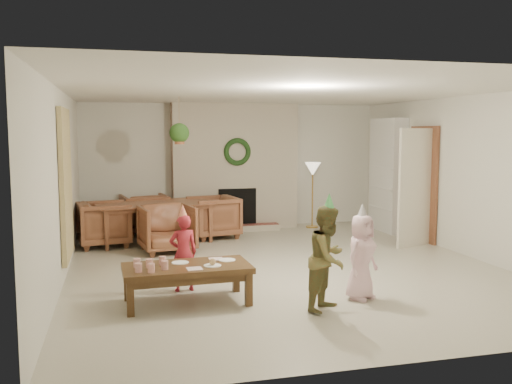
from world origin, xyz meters
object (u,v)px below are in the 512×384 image
object	(u,v)px
dining_chair_far	(144,214)
dining_chair_right	(213,217)
dining_table	(155,223)
coffee_table_top	(187,268)
child_red	(183,253)
child_plaid	(328,258)
dining_chair_left	(104,224)
child_pink	(361,257)
dining_chair_near	(167,229)

from	to	relation	value
dining_chair_far	dining_chair_right	size ratio (longest dim) A/B	1.00
dining_table	coffee_table_top	world-z (taller)	dining_table
dining_table	dining_chair_right	world-z (taller)	dining_chair_right
child_red	child_plaid	distance (m)	1.83
dining_chair_left	child_pink	size ratio (longest dim) A/B	0.85
dining_chair_near	coffee_table_top	world-z (taller)	dining_chair_near
child_red	child_pink	xyz separation A→B (m)	(1.96, -0.84, 0.03)
dining_table	dining_chair_near	xyz separation A→B (m)	(0.14, -0.86, 0.04)
dining_chair_near	child_plaid	xyz separation A→B (m)	(1.44, -3.38, 0.19)
dining_chair_left	dining_chair_far	bearing A→B (deg)	-45.00
dining_chair_right	child_red	distance (m)	3.43
dining_chair_right	child_red	bearing A→B (deg)	-24.96
dining_chair_right	dining_table	bearing A→B (deg)	-90.00
dining_chair_near	child_pink	distance (m)	3.68
child_red	dining_chair_far	bearing A→B (deg)	-91.77
dining_table	dining_chair_left	world-z (taller)	dining_chair_left
child_pink	coffee_table_top	bearing A→B (deg)	137.27
child_red	child_plaid	world-z (taller)	child_plaid
child_red	child_plaid	xyz separation A→B (m)	(1.45, -1.11, 0.10)
coffee_table_top	child_plaid	size ratio (longest dim) A/B	1.24
dining_table	child_plaid	xyz separation A→B (m)	(1.58, -4.24, 0.23)
dining_chair_near	coffee_table_top	bearing A→B (deg)	-99.59
dining_chair_right	child_pink	xyz separation A→B (m)	(1.02, -4.14, 0.12)
dining_chair_left	dining_chair_right	bearing A→B (deg)	-90.00
dining_table	coffee_table_top	distance (m)	3.64
dining_table	dining_chair_far	bearing A→B (deg)	90.00
dining_table	dining_chair_near	world-z (taller)	dining_chair_near
dining_chair_far	dining_chair_right	world-z (taller)	same
dining_chair_right	dining_chair_near	bearing A→B (deg)	-51.34
dining_chair_near	child_plaid	distance (m)	3.68
child_plaid	child_red	bearing A→B (deg)	100.07
dining_table	coffee_table_top	xyz separation A→B (m)	(0.11, -3.63, 0.06)
dining_table	dining_chair_near	bearing A→B (deg)	-90.00
dining_chair_left	child_red	size ratio (longest dim) A/B	0.89
dining_chair_near	child_red	size ratio (longest dim) A/B	0.89
dining_chair_left	coffee_table_top	distance (m)	3.63
coffee_table_top	dining_chair_left	bearing A→B (deg)	103.55
dining_table	child_pink	xyz separation A→B (m)	(2.09, -3.97, 0.15)
dining_chair_far	child_red	distance (m)	4.00
dining_chair_near	child_plaid	bearing A→B (deg)	-75.98
coffee_table_top	child_pink	xyz separation A→B (m)	(1.98, -0.34, 0.09)
dining_chair_far	dining_table	bearing A→B (deg)	90.00
dining_chair_near	coffee_table_top	size ratio (longest dim) A/B	0.59
dining_chair_left	child_pink	xyz separation A→B (m)	(2.95, -3.84, 0.12)
dining_chair_near	dining_chair_right	size ratio (longest dim) A/B	1.00
dining_chair_far	child_pink	size ratio (longest dim) A/B	0.85
child_plaid	child_pink	world-z (taller)	child_plaid
child_pink	dining_table	bearing A→B (deg)	84.71
dining_chair_far	coffee_table_top	bearing A→B (deg)	84.10
dining_table	dining_chair_far	distance (m)	0.87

